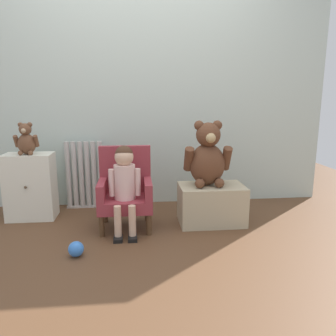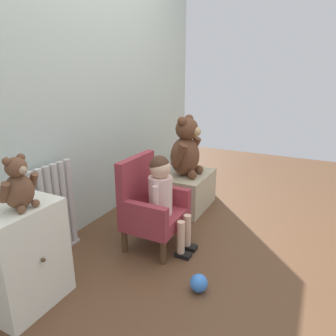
{
  "view_description": "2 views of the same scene",
  "coord_description": "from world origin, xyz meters",
  "px_view_note": "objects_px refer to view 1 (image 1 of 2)",
  "views": [
    {
      "loc": [
        -0.04,
        -2.13,
        1.07
      ],
      "look_at": [
        0.24,
        0.57,
        0.49
      ],
      "focal_mm": 35.0,
      "sensor_mm": 36.0,
      "label": 1
    },
    {
      "loc": [
        -1.87,
        -0.5,
        1.24
      ],
      "look_at": [
        0.23,
        0.56,
        0.5
      ],
      "focal_mm": 32.0,
      "sensor_mm": 36.0,
      "label": 2
    }
  ],
  "objects_px": {
    "large_teddy_bear": "(208,157)",
    "toy_ball": "(76,249)",
    "small_dresser": "(31,186)",
    "radiator": "(85,175)",
    "low_bench": "(211,204)",
    "child_figure": "(125,177)",
    "small_teddy_bear": "(26,140)",
    "child_armchair": "(125,190)"
  },
  "relations": [
    {
      "from": "radiator",
      "to": "small_teddy_bear",
      "type": "xyz_separation_m",
      "value": [
        -0.43,
        -0.28,
        0.38
      ]
    },
    {
      "from": "small_dresser",
      "to": "large_teddy_bear",
      "type": "xyz_separation_m",
      "value": [
        1.55,
        -0.26,
        0.28
      ]
    },
    {
      "from": "radiator",
      "to": "small_dresser",
      "type": "xyz_separation_m",
      "value": [
        -0.44,
        -0.25,
        -0.03
      ]
    },
    {
      "from": "large_teddy_bear",
      "to": "toy_ball",
      "type": "distance_m",
      "value": 1.28
    },
    {
      "from": "small_dresser",
      "to": "radiator",
      "type": "bearing_deg",
      "value": 29.52
    },
    {
      "from": "radiator",
      "to": "large_teddy_bear",
      "type": "xyz_separation_m",
      "value": [
        1.11,
        -0.51,
        0.25
      ]
    },
    {
      "from": "radiator",
      "to": "low_bench",
      "type": "relative_size",
      "value": 1.19
    },
    {
      "from": "large_teddy_bear",
      "to": "child_armchair",
      "type": "bearing_deg",
      "value": -178.17
    },
    {
      "from": "small_teddy_bear",
      "to": "toy_ball",
      "type": "relative_size",
      "value": 2.58
    },
    {
      "from": "child_figure",
      "to": "large_teddy_bear",
      "type": "height_order",
      "value": "large_teddy_bear"
    },
    {
      "from": "small_dresser",
      "to": "child_figure",
      "type": "height_order",
      "value": "child_figure"
    },
    {
      "from": "low_bench",
      "to": "small_teddy_bear",
      "type": "xyz_separation_m",
      "value": [
        -1.58,
        0.25,
        0.55
      ]
    },
    {
      "from": "low_bench",
      "to": "child_figure",
      "type": "bearing_deg",
      "value": -171.61
    },
    {
      "from": "small_dresser",
      "to": "toy_ball",
      "type": "relative_size",
      "value": 5.52
    },
    {
      "from": "child_armchair",
      "to": "low_bench",
      "type": "height_order",
      "value": "child_armchair"
    },
    {
      "from": "small_dresser",
      "to": "low_bench",
      "type": "xyz_separation_m",
      "value": [
        1.59,
        -0.28,
        -0.13
      ]
    },
    {
      "from": "child_armchair",
      "to": "toy_ball",
      "type": "height_order",
      "value": "child_armchair"
    },
    {
      "from": "radiator",
      "to": "child_figure",
      "type": "xyz_separation_m",
      "value": [
        0.41,
        -0.64,
        0.13
      ]
    },
    {
      "from": "radiator",
      "to": "small_teddy_bear",
      "type": "distance_m",
      "value": 0.64
    },
    {
      "from": "low_bench",
      "to": "small_teddy_bear",
      "type": "distance_m",
      "value": 1.69
    },
    {
      "from": "small_dresser",
      "to": "large_teddy_bear",
      "type": "bearing_deg",
      "value": -9.4
    },
    {
      "from": "child_armchair",
      "to": "small_dresser",
      "type": "bearing_deg",
      "value": 161.85
    },
    {
      "from": "radiator",
      "to": "small_teddy_bear",
      "type": "bearing_deg",
      "value": -147.46
    },
    {
      "from": "low_bench",
      "to": "child_armchair",
      "type": "bearing_deg",
      "value": 179.84
    },
    {
      "from": "small_teddy_bear",
      "to": "child_figure",
      "type": "bearing_deg",
      "value": -23.27
    },
    {
      "from": "child_figure",
      "to": "large_teddy_bear",
      "type": "xyz_separation_m",
      "value": [
        0.7,
        0.13,
        0.12
      ]
    },
    {
      "from": "small_dresser",
      "to": "child_armchair",
      "type": "bearing_deg",
      "value": -18.15
    },
    {
      "from": "large_teddy_bear",
      "to": "toy_ball",
      "type": "height_order",
      "value": "large_teddy_bear"
    },
    {
      "from": "small_teddy_bear",
      "to": "small_dresser",
      "type": "bearing_deg",
      "value": 105.02
    },
    {
      "from": "child_figure",
      "to": "large_teddy_bear",
      "type": "distance_m",
      "value": 0.72
    },
    {
      "from": "toy_ball",
      "to": "child_armchair",
      "type": "bearing_deg",
      "value": 57.66
    },
    {
      "from": "radiator",
      "to": "child_figure",
      "type": "bearing_deg",
      "value": -57.23
    },
    {
      "from": "small_teddy_bear",
      "to": "toy_ball",
      "type": "distance_m",
      "value": 1.14
    },
    {
      "from": "radiator",
      "to": "large_teddy_bear",
      "type": "distance_m",
      "value": 1.25
    },
    {
      "from": "radiator",
      "to": "small_dresser",
      "type": "height_order",
      "value": "radiator"
    },
    {
      "from": "large_teddy_bear",
      "to": "small_teddy_bear",
      "type": "bearing_deg",
      "value": 171.54
    },
    {
      "from": "child_figure",
      "to": "low_bench",
      "type": "relative_size",
      "value": 1.27
    },
    {
      "from": "radiator",
      "to": "child_armchair",
      "type": "distance_m",
      "value": 0.67
    },
    {
      "from": "child_armchair",
      "to": "child_figure",
      "type": "distance_m",
      "value": 0.18
    },
    {
      "from": "low_bench",
      "to": "toy_ball",
      "type": "height_order",
      "value": "low_bench"
    },
    {
      "from": "low_bench",
      "to": "radiator",
      "type": "bearing_deg",
      "value": 155.25
    },
    {
      "from": "radiator",
      "to": "toy_ball",
      "type": "distance_m",
      "value": 1.09
    }
  ]
}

